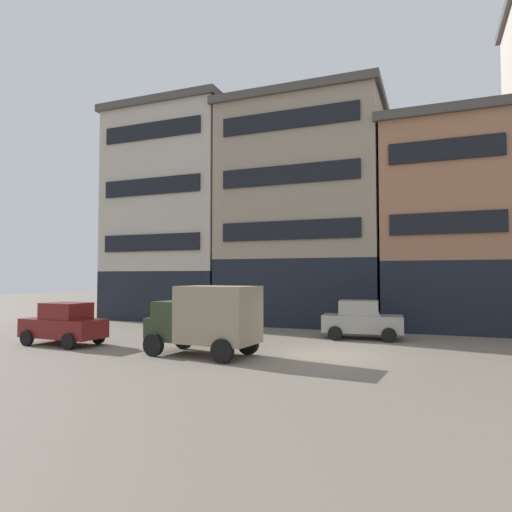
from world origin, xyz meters
TOP-DOWN VIEW (x-y plane):
  - ground_plane at (0.00, 0.00)m, footprint 120.00×120.00m
  - building_far_left at (-13.32, 10.66)m, footprint 9.16×6.76m
  - building_center_left at (-3.91, 10.66)m, footprint 10.36×6.76m
  - building_center_right at (4.47, 10.66)m, footprint 7.10×6.76m
  - delivery_truck_near at (-4.22, -2.01)m, footprint 4.49×2.46m
  - sedan_dark at (-11.20, -1.90)m, footprint 3.76×1.98m
  - sedan_light at (0.59, 4.70)m, footprint 3.85×2.18m

SIDE VIEW (x-z plane):
  - ground_plane at x=0.00m, z-range 0.00..0.00m
  - sedan_dark at x=-11.20m, z-range 0.00..1.83m
  - sedan_light at x=0.59m, z-range 0.00..1.83m
  - delivery_truck_near at x=-4.22m, z-range 0.11..2.73m
  - building_center_right at x=4.47m, z-range 0.04..11.87m
  - building_center_left at x=-3.91m, z-range 0.04..14.25m
  - building_far_left at x=-13.32m, z-range 0.04..14.97m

